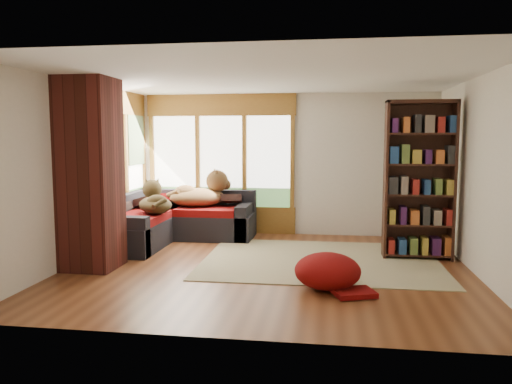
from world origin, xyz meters
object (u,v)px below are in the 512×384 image
(sectional_sofa, at_px, (170,222))
(dog_brindle, at_px, (155,200))
(pouf, at_px, (328,270))
(dog_tan, at_px, (202,192))
(bookshelf, at_px, (419,180))
(brick_chimney, at_px, (90,174))
(area_rug, at_px, (320,260))

(sectional_sofa, xyz_separation_m, dog_brindle, (-0.07, -0.59, 0.47))
(pouf, relative_size, dog_tan, 0.68)
(bookshelf, distance_m, pouf, 2.37)
(brick_chimney, bearing_deg, sectional_sofa, 77.71)
(brick_chimney, xyz_separation_m, dog_brindle, (0.38, 1.46, -0.53))
(area_rug, height_order, pouf, pouf)
(area_rug, bearing_deg, pouf, -85.52)
(area_rug, xyz_separation_m, dog_tan, (-2.15, 1.46, 0.82))
(pouf, bearing_deg, area_rug, 94.48)
(brick_chimney, distance_m, area_rug, 3.48)
(dog_tan, bearing_deg, dog_brindle, -146.45)
(bookshelf, xyz_separation_m, pouf, (-1.32, -1.73, -0.94))
(sectional_sofa, xyz_separation_m, pouf, (2.78, -2.55, -0.08))
(area_rug, distance_m, dog_tan, 2.73)
(brick_chimney, bearing_deg, dog_brindle, 75.59)
(brick_chimney, distance_m, bookshelf, 4.71)
(bookshelf, height_order, dog_tan, bookshelf)
(sectional_sofa, height_order, dog_tan, dog_tan)
(dog_brindle, bearing_deg, sectional_sofa, -35.99)
(brick_chimney, distance_m, dog_tan, 2.56)
(dog_brindle, bearing_deg, pouf, -153.68)
(brick_chimney, height_order, pouf, brick_chimney)
(pouf, relative_size, dog_brindle, 0.83)
(brick_chimney, height_order, dog_brindle, brick_chimney)
(brick_chimney, height_order, area_rug, brick_chimney)
(sectional_sofa, relative_size, area_rug, 0.65)
(bookshelf, bearing_deg, dog_brindle, 176.85)
(dog_tan, bearing_deg, bookshelf, -39.01)
(dog_tan, height_order, dog_brindle, dog_tan)
(sectional_sofa, bearing_deg, pouf, -46.51)
(area_rug, bearing_deg, dog_tan, 145.83)
(sectional_sofa, xyz_separation_m, area_rug, (2.67, -1.19, -0.30))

